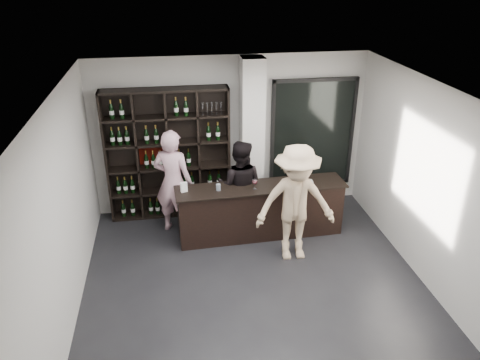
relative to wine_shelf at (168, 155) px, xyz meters
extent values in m
cube|color=black|center=(1.15, -2.57, -1.20)|extent=(5.00, 5.50, 0.01)
cube|color=silver|center=(1.50, -0.10, 0.25)|extent=(0.40, 0.40, 2.90)
cube|color=black|center=(2.70, 0.12, 0.20)|extent=(1.60, 0.08, 2.10)
cube|color=black|center=(2.70, 0.12, 0.20)|extent=(1.48, 0.02, 1.98)
cube|color=black|center=(1.50, -1.00, -0.74)|extent=(2.80, 0.52, 0.92)
cube|color=black|center=(1.50, -1.00, -0.27)|extent=(2.88, 0.60, 0.03)
imported|color=#CC9BAA|center=(0.05, -0.60, -0.27)|extent=(0.80, 0.68, 1.87)
imported|color=black|center=(1.19, -0.72, -0.37)|extent=(0.96, 0.85, 1.65)
imported|color=tan|center=(1.90, -1.72, -0.24)|extent=(1.27, 0.75, 1.93)
cylinder|color=silver|center=(0.78, -1.04, -0.20)|extent=(0.09, 0.09, 0.10)
cube|color=white|center=(2.34, -0.97, -0.25)|extent=(0.12, 0.12, 0.02)
cube|color=white|center=(0.22, -1.01, -0.18)|extent=(0.12, 0.08, 0.16)
camera|label=1|loc=(0.06, -7.86, 3.19)|focal=35.00mm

